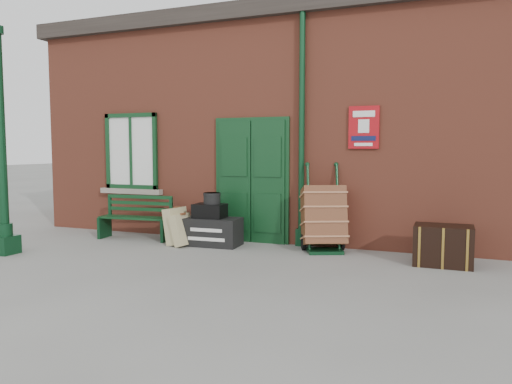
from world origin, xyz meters
The scene contains 11 objects.
ground centered at (0.00, 0.00, 0.00)m, with size 80.00×80.00×0.00m, color gray.
station_building centered at (0.00, 3.49, 2.16)m, with size 10.30×4.30×4.36m.
canopy_column centered at (-3.60, -1.00, 1.41)m, with size 0.34×0.34×3.61m.
bench centered at (-2.44, 0.94, 0.43)m, with size 1.40×0.55×0.85m.
houdini_trunk centered at (-0.81, 0.89, 0.24)m, with size 0.98×0.54×0.49m, color black.
strongbox centered at (-0.86, 0.89, 0.61)m, with size 0.54×0.39×0.24m, color black.
hatbox centered at (-0.83, 0.92, 0.83)m, with size 0.29×0.29×0.20m, color black.
suitcase_back centered at (-1.46, 0.75, 0.33)m, with size 0.18×0.46×0.64m, color tan.
suitcase_front centered at (-1.28, 0.65, 0.29)m, with size 0.16×0.41×0.55m, color tan.
porter_trolley centered at (1.11, 1.19, 0.56)m, with size 0.94×0.97×1.44m.
dark_trunk centered at (3.00, 0.80, 0.30)m, with size 0.82×0.53×0.59m, color black.
Camera 1 is at (3.15, -6.86, 1.70)m, focal length 35.00 mm.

